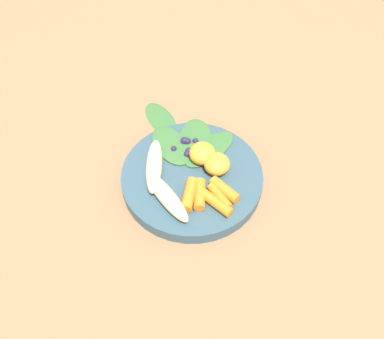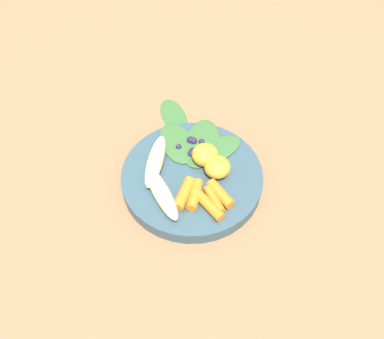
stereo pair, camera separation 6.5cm
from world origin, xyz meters
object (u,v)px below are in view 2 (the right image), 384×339
at_px(banana_peeled_right, 155,163).
at_px(kale_leaf_stray, 174,116).
at_px(bowl, 192,178).
at_px(banana_peeled_left, 161,193).
at_px(orange_segment_near, 205,155).

bearing_deg(banana_peeled_right, kale_leaf_stray, 179.08).
relative_size(bowl, banana_peeled_right, 2.12).
bearing_deg(banana_peeled_left, bowl, 109.06).
height_order(bowl, kale_leaf_stray, bowl).
xyz_separation_m(bowl, banana_peeled_left, (-0.06, 0.03, 0.03)).
relative_size(bowl, kale_leaf_stray, 2.29).
xyz_separation_m(banana_peeled_right, orange_segment_near, (0.03, -0.08, 0.00)).
bearing_deg(bowl, banana_peeled_left, 149.83).
xyz_separation_m(orange_segment_near, kale_leaf_stray, (0.12, 0.09, -0.04)).
bearing_deg(bowl, banana_peeled_right, 93.33).
bearing_deg(banana_peeled_left, kale_leaf_stray, 150.31).
bearing_deg(orange_segment_near, banana_peeled_left, 151.42).
relative_size(bowl, orange_segment_near, 5.30).
bearing_deg(orange_segment_near, banana_peeled_right, 114.01).
bearing_deg(kale_leaf_stray, banana_peeled_right, 150.98).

